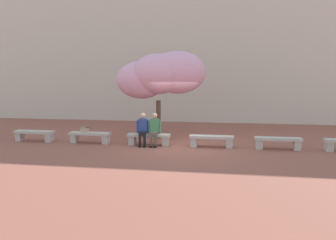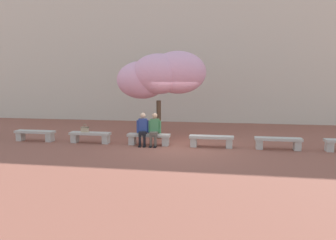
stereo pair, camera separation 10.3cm
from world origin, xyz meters
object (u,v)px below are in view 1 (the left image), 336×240
at_px(stone_bench_center, 149,138).
at_px(stone_bench_near_east, 211,140).
at_px(person_seated_left, 143,128).
at_px(cherry_tree_main, 161,75).
at_px(person_seated_right, 154,128).
at_px(stone_bench_west_end, 34,134).
at_px(stone_bench_east_end, 278,141).
at_px(stone_bench_near_west, 90,136).
at_px(handbag, 85,129).

xyz_separation_m(stone_bench_center, stone_bench_near_east, (2.48, 0.00, 0.00)).
distance_m(person_seated_left, cherry_tree_main, 2.78).
relative_size(stone_bench_near_east, person_seated_right, 1.32).
relative_size(stone_bench_west_end, stone_bench_near_east, 1.00).
height_order(stone_bench_west_end, person_seated_right, person_seated_right).
relative_size(stone_bench_near_east, stone_bench_east_end, 1.00).
distance_m(stone_bench_west_end, person_seated_right, 5.21).
bearing_deg(stone_bench_near_west, person_seated_left, -1.34).
height_order(stone_bench_near_west, stone_bench_near_east, same).
relative_size(stone_bench_center, cherry_tree_main, 0.43).
xyz_separation_m(stone_bench_west_end, person_seated_left, (4.72, -0.05, 0.40)).
xyz_separation_m(handbag, cherry_tree_main, (2.86, 1.76, 2.21)).
bearing_deg(stone_bench_east_end, stone_bench_near_east, 180.00).
xyz_separation_m(stone_bench_center, stone_bench_east_end, (4.95, 0.00, 0.00)).
distance_m(person_seated_left, handbag, 2.46).
bearing_deg(stone_bench_east_end, person_seated_left, -179.42).
bearing_deg(handbag, person_seated_left, -0.78).
bearing_deg(person_seated_right, stone_bench_near_west, 178.87).
relative_size(stone_bench_west_end, stone_bench_center, 1.00).
height_order(stone_bench_west_end, stone_bench_near_east, same).
bearing_deg(stone_bench_center, person_seated_right, -12.43).
height_order(stone_bench_near_west, cherry_tree_main, cherry_tree_main).
relative_size(stone_bench_west_end, person_seated_left, 1.32).
distance_m(stone_bench_west_end, cherry_tree_main, 5.95).
bearing_deg(stone_bench_west_end, stone_bench_near_east, 0.00).
bearing_deg(cherry_tree_main, person_seated_left, -102.53).
relative_size(stone_bench_center, handbag, 5.02).
distance_m(stone_bench_west_end, stone_bench_near_east, 7.43).
height_order(stone_bench_near_west, person_seated_left, person_seated_left).
relative_size(stone_bench_center, person_seated_left, 1.32).
bearing_deg(person_seated_left, stone_bench_east_end, 0.58).
bearing_deg(person_seated_left, stone_bench_near_east, 1.12).
distance_m(stone_bench_near_west, stone_bench_center, 2.48).
bearing_deg(stone_bench_center, handbag, -179.59).
bearing_deg(person_seated_left, stone_bench_near_west, 178.66).
xyz_separation_m(stone_bench_near_west, person_seated_left, (2.25, -0.05, 0.40)).
distance_m(stone_bench_near_east, handbag, 5.17).
distance_m(stone_bench_east_end, person_seated_left, 5.20).
bearing_deg(stone_bench_near_west, person_seated_right, -1.13).
relative_size(stone_bench_near_east, cherry_tree_main, 0.43).
relative_size(stone_bench_near_west, stone_bench_center, 1.00).
bearing_deg(handbag, stone_bench_west_end, 179.52).
xyz_separation_m(stone_bench_near_east, person_seated_left, (-2.71, -0.05, 0.40)).
relative_size(stone_bench_west_end, person_seated_right, 1.32).
height_order(stone_bench_center, stone_bench_east_end, same).
bearing_deg(stone_bench_center, stone_bench_near_west, 180.00).
height_order(stone_bench_west_end, person_seated_left, person_seated_left).
bearing_deg(stone_bench_center, person_seated_left, -167.06).
height_order(stone_bench_near_east, person_seated_right, person_seated_right).
distance_m(stone_bench_east_end, cherry_tree_main, 5.66).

